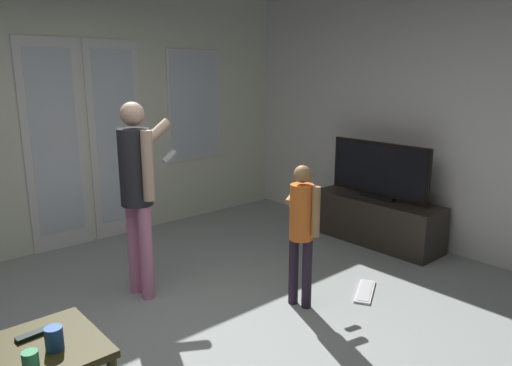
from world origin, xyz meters
name	(u,v)px	position (x,y,z in m)	size (l,w,h in m)	color
ground_plane	(182,361)	(0.00, 0.00, -0.01)	(6.24, 5.21, 0.02)	#949A98
wall_back_with_doors	(42,118)	(0.08, 2.57, 1.36)	(6.24, 0.09, 2.78)	silver
wall_right_plain	(441,116)	(3.09, 0.00, 1.38)	(0.06, 5.21, 2.75)	silver
tv_stand	(376,220)	(2.76, 0.46, 0.25)	(0.46, 1.41, 0.49)	#2D2720
flat_screen_tv	(379,170)	(2.76, 0.46, 0.80)	(0.08, 1.16, 0.60)	black
person_adult	(138,183)	(0.27, 1.01, 0.95)	(0.63, 0.47, 1.59)	pink
person_child	(302,223)	(1.11, 0.01, 0.68)	(0.47, 0.39, 1.13)	#281D2B
loose_keyboard	(365,291)	(1.67, -0.21, 0.01)	(0.45, 0.33, 0.02)	white
cup_near_edge	(31,363)	(-0.94, -0.22, 0.51)	(0.07, 0.07, 0.11)	#2C8450
cup_by_laptop	(54,338)	(-0.79, -0.09, 0.51)	(0.09, 0.09, 0.12)	#204895
tv_remote_black	(33,335)	(-0.84, 0.10, 0.47)	(0.17, 0.05, 0.02)	black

